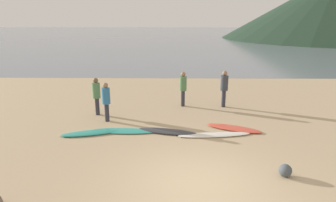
{
  "coord_description": "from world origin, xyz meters",
  "views": [
    {
      "loc": [
        -0.66,
        -6.72,
        4.16
      ],
      "look_at": [
        -0.88,
        5.81,
        0.6
      ],
      "focal_mm": 31.9,
      "sensor_mm": 36.0,
      "label": 1
    }
  ],
  "objects_px": {
    "surfboard_4": "(234,128)",
    "person_3": "(224,86)",
    "surfboard_2": "(168,131)",
    "surfboard_0": "(92,133)",
    "surfboard_1": "(124,131)",
    "surfboard_3": "(214,135)",
    "person_0": "(106,99)",
    "person_2": "(183,86)",
    "beach_rock_near": "(285,170)",
    "person_1": "(96,93)"
  },
  "relations": [
    {
      "from": "surfboard_3",
      "to": "person_3",
      "type": "distance_m",
      "value": 3.85
    },
    {
      "from": "surfboard_4",
      "to": "beach_rock_near",
      "type": "bearing_deg",
      "value": -54.68
    },
    {
      "from": "surfboard_4",
      "to": "beach_rock_near",
      "type": "relative_size",
      "value": 6.01
    },
    {
      "from": "surfboard_0",
      "to": "person_2",
      "type": "xyz_separation_m",
      "value": [
        3.46,
        3.6,
        0.94
      ]
    },
    {
      "from": "person_2",
      "to": "beach_rock_near",
      "type": "xyz_separation_m",
      "value": [
        2.55,
        -6.53,
        -0.81
      ]
    },
    {
      "from": "surfboard_4",
      "to": "person_2",
      "type": "bearing_deg",
      "value": 145.34
    },
    {
      "from": "surfboard_1",
      "to": "surfboard_3",
      "type": "xyz_separation_m",
      "value": [
        3.33,
        -0.32,
        0.0
      ]
    },
    {
      "from": "person_1",
      "to": "surfboard_1",
      "type": "bearing_deg",
      "value": 0.44
    },
    {
      "from": "person_0",
      "to": "beach_rock_near",
      "type": "bearing_deg",
      "value": 76.96
    },
    {
      "from": "surfboard_0",
      "to": "person_0",
      "type": "bearing_deg",
      "value": 62.23
    },
    {
      "from": "person_3",
      "to": "beach_rock_near",
      "type": "bearing_deg",
      "value": 133.01
    },
    {
      "from": "surfboard_1",
      "to": "person_3",
      "type": "xyz_separation_m",
      "value": [
        4.23,
        3.28,
        0.99
      ]
    },
    {
      "from": "person_2",
      "to": "person_1",
      "type": "bearing_deg",
      "value": 117.92
    },
    {
      "from": "person_2",
      "to": "person_0",
      "type": "bearing_deg",
      "value": 132.66
    },
    {
      "from": "surfboard_4",
      "to": "beach_rock_near",
      "type": "height_order",
      "value": "beach_rock_near"
    },
    {
      "from": "surfboard_1",
      "to": "surfboard_3",
      "type": "bearing_deg",
      "value": -3.92
    },
    {
      "from": "person_3",
      "to": "surfboard_3",
      "type": "bearing_deg",
      "value": 113.43
    },
    {
      "from": "surfboard_3",
      "to": "surfboard_4",
      "type": "relative_size",
      "value": 1.27
    },
    {
      "from": "surfboard_0",
      "to": "person_1",
      "type": "height_order",
      "value": "person_1"
    },
    {
      "from": "surfboard_4",
      "to": "person_0",
      "type": "height_order",
      "value": "person_0"
    },
    {
      "from": "surfboard_1",
      "to": "person_2",
      "type": "xyz_separation_m",
      "value": [
        2.31,
        3.37,
        0.95
      ]
    },
    {
      "from": "person_1",
      "to": "person_2",
      "type": "xyz_separation_m",
      "value": [
        3.78,
        1.38,
        0.01
      ]
    },
    {
      "from": "surfboard_0",
      "to": "person_2",
      "type": "relative_size",
      "value": 1.33
    },
    {
      "from": "person_0",
      "to": "person_2",
      "type": "relative_size",
      "value": 0.97
    },
    {
      "from": "surfboard_0",
      "to": "surfboard_4",
      "type": "bearing_deg",
      "value": -10.53
    },
    {
      "from": "surfboard_4",
      "to": "person_2",
      "type": "relative_size",
      "value": 1.27
    },
    {
      "from": "surfboard_0",
      "to": "surfboard_3",
      "type": "height_order",
      "value": "surfboard_0"
    },
    {
      "from": "surfboard_2",
      "to": "surfboard_3",
      "type": "bearing_deg",
      "value": 4.12
    },
    {
      "from": "surfboard_0",
      "to": "surfboard_1",
      "type": "height_order",
      "value": "surfboard_0"
    },
    {
      "from": "surfboard_1",
      "to": "person_1",
      "type": "distance_m",
      "value": 2.65
    },
    {
      "from": "surfboard_4",
      "to": "beach_rock_near",
      "type": "distance_m",
      "value": 3.55
    },
    {
      "from": "person_0",
      "to": "beach_rock_near",
      "type": "xyz_separation_m",
      "value": [
        5.73,
        -4.32,
        -0.78
      ]
    },
    {
      "from": "surfboard_1",
      "to": "surfboard_3",
      "type": "height_order",
      "value": "surfboard_3"
    },
    {
      "from": "surfboard_0",
      "to": "person_2",
      "type": "height_order",
      "value": "person_2"
    },
    {
      "from": "surfboard_1",
      "to": "surfboard_3",
      "type": "distance_m",
      "value": 3.35
    },
    {
      "from": "surfboard_3",
      "to": "beach_rock_near",
      "type": "height_order",
      "value": "beach_rock_near"
    },
    {
      "from": "person_3",
      "to": "person_2",
      "type": "bearing_deg",
      "value": 34.8
    },
    {
      "from": "surfboard_0",
      "to": "surfboard_4",
      "type": "relative_size",
      "value": 1.05
    },
    {
      "from": "surfboard_4",
      "to": "surfboard_2",
      "type": "bearing_deg",
      "value": -147.54
    },
    {
      "from": "surfboard_3",
      "to": "beach_rock_near",
      "type": "bearing_deg",
      "value": -68.44
    },
    {
      "from": "surfboard_1",
      "to": "person_3",
      "type": "bearing_deg",
      "value": 39.39
    },
    {
      "from": "surfboard_4",
      "to": "person_3",
      "type": "bearing_deg",
      "value": 112.63
    },
    {
      "from": "surfboard_1",
      "to": "person_0",
      "type": "height_order",
      "value": "person_0"
    },
    {
      "from": "surfboard_2",
      "to": "person_3",
      "type": "xyz_separation_m",
      "value": [
        2.59,
        3.33,
        0.98
      ]
    },
    {
      "from": "surfboard_3",
      "to": "person_1",
      "type": "xyz_separation_m",
      "value": [
        -4.8,
        2.32,
        0.93
      ]
    },
    {
      "from": "surfboard_2",
      "to": "surfboard_3",
      "type": "height_order",
      "value": "surfboard_2"
    },
    {
      "from": "surfboard_2",
      "to": "surfboard_4",
      "type": "height_order",
      "value": "surfboard_2"
    },
    {
      "from": "person_0",
      "to": "person_2",
      "type": "height_order",
      "value": "person_2"
    },
    {
      "from": "person_1",
      "to": "surfboard_4",
      "type": "bearing_deg",
      "value": 37.53
    },
    {
      "from": "surfboard_0",
      "to": "surfboard_1",
      "type": "relative_size",
      "value": 0.9
    }
  ]
}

